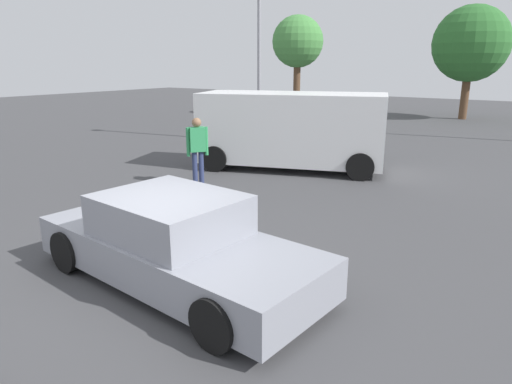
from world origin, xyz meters
TOP-DOWN VIEW (x-y plane):
  - ground_plane at (0.00, 0.00)m, footprint 80.00×80.00m
  - sedan_foreground at (0.05, 0.25)m, footprint 4.67×2.16m
  - dog at (-2.16, 2.37)m, footprint 0.42×0.60m
  - van_white at (-2.38, 7.66)m, footprint 5.74×3.73m
  - pedestrian at (-3.41, 4.62)m, footprint 0.43×0.48m
  - light_post_near at (-5.95, 11.14)m, footprint 0.44×0.44m
  - tree_back_left at (-0.83, 24.22)m, footprint 4.10×4.10m
  - tree_back_center at (-9.47, 20.27)m, footprint 2.96×2.96m

SIDE VIEW (x-z plane):
  - ground_plane at x=0.00m, z-range 0.00..0.00m
  - dog at x=-2.16m, z-range 0.06..0.52m
  - sedan_foreground at x=0.05m, z-range -0.06..1.24m
  - pedestrian at x=-3.41m, z-range 0.17..1.92m
  - van_white at x=-2.38m, z-range 0.09..2.33m
  - tree_back_left at x=-0.83m, z-range 1.01..7.16m
  - tree_back_center at x=-9.47m, z-range 1.35..7.13m
  - light_post_near at x=-5.95m, z-range 1.21..8.54m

